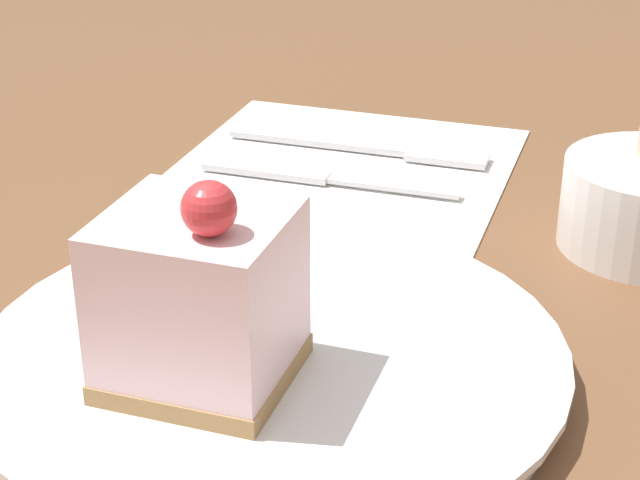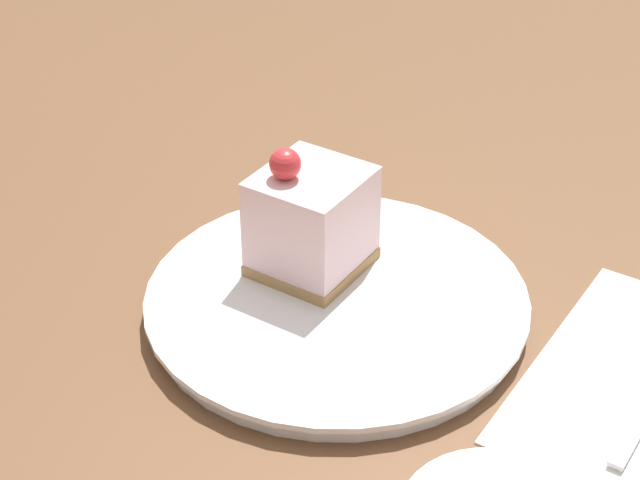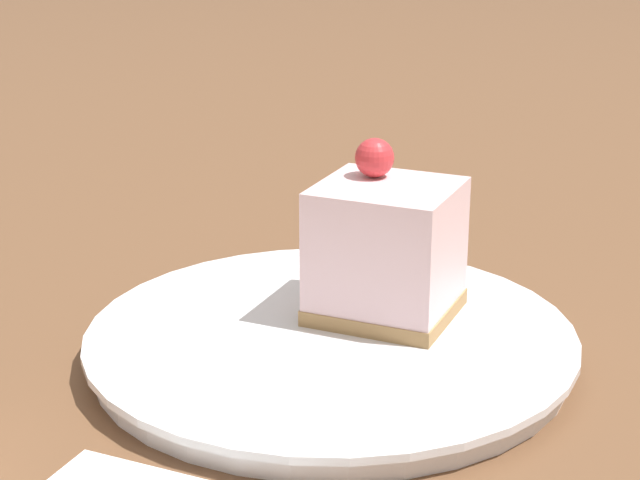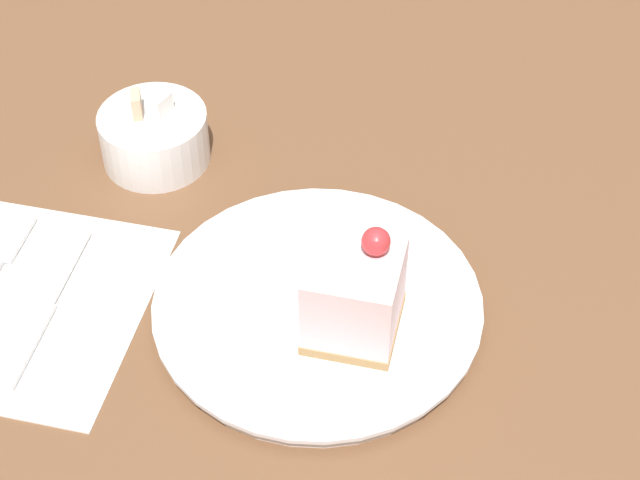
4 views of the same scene
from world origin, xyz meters
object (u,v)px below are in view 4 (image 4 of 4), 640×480
(plate, at_px, (318,307))
(sugar_bowl, at_px, (154,137))
(knife, at_px, (40,319))
(cake_slice, at_px, (355,294))

(plate, bearing_deg, sugar_bowl, 137.04)
(plate, bearing_deg, knife, -168.56)
(knife, xyz_separation_m, sugar_bowl, (0.04, 0.20, 0.02))
(knife, height_order, sugar_bowl, sugar_bowl)
(cake_slice, height_order, sugar_bowl, cake_slice)
(cake_slice, distance_m, sugar_bowl, 0.27)
(plate, distance_m, cake_slice, 0.06)
(cake_slice, bearing_deg, plate, 151.42)
(knife, bearing_deg, sugar_bowl, 82.85)
(knife, bearing_deg, cake_slice, 8.89)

